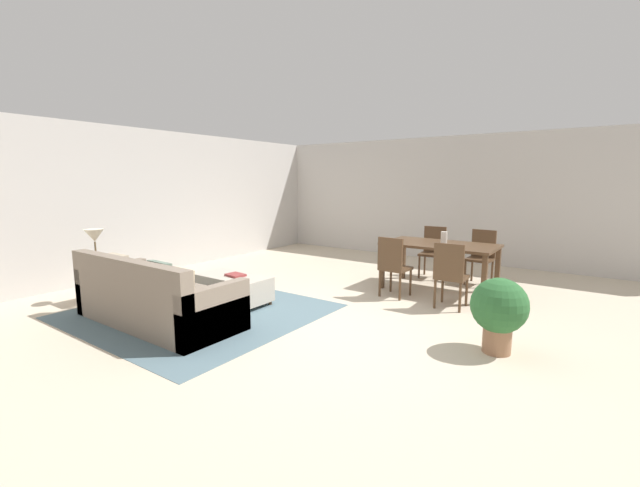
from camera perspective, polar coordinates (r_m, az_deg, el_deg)
name	(u,v)px	position (r m, az deg, el deg)	size (l,w,h in m)	color
ground_plane	(331,326)	(5.06, 1.61, -11.42)	(10.80, 10.80, 0.00)	beige
wall_back	(460,199)	(9.34, 19.04, 5.86)	(9.00, 0.12, 2.70)	beige
wall_left	(150,202)	(8.42, -22.76, 5.39)	(0.12, 11.00, 2.70)	beige
area_rug	(200,311)	(5.81, -16.52, -9.05)	(3.00, 2.80, 0.01)	slate
couch	(154,300)	(5.46, -22.18, -7.34)	(2.25, 0.94, 0.86)	gray
ottoman_table	(233,287)	(6.03, -12.03, -5.99)	(1.10, 0.55, 0.40)	#B7AD9E
side_table	(98,273)	(6.66, -28.70, -3.69)	(0.40, 0.40, 0.55)	olive
table_lamp	(94,237)	(6.58, -29.04, 0.78)	(0.26, 0.26, 0.53)	brown
dining_table	(440,249)	(6.76, 16.40, -0.72)	(1.72, 0.96, 0.76)	#513823
dining_chair_near_left	(393,264)	(6.20, 10.19, -2.78)	(0.42, 0.42, 0.92)	#513823
dining_chair_near_right	(450,272)	(5.83, 17.77, -3.80)	(0.41, 0.41, 0.92)	#513823
dining_chair_far_left	(433,249)	(7.71, 15.57, -0.71)	(0.43, 0.43, 0.92)	#513823
dining_chair_far_right	(481,254)	(7.45, 21.66, -1.33)	(0.43, 0.43, 0.92)	#513823
vase_centerpiece	(444,238)	(6.68, 16.97, 0.75)	(0.10, 0.10, 0.20)	silver
book_on_ottoman	(235,275)	(5.95, -11.75, -4.34)	(0.26, 0.20, 0.03)	maroon
potted_plant	(499,309)	(4.55, 23.78, -8.40)	(0.56, 0.56, 0.78)	#996B4C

